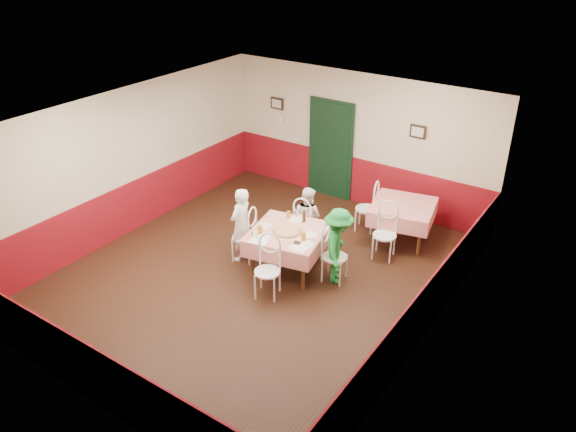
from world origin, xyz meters
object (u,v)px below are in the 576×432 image
Objects in this scene: chair_right at (335,257)px; diner_far at (307,217)px; chair_left at (244,237)px; glass_c at (288,215)px; second_table at (402,223)px; wallet at (297,243)px; chair_second_a at (366,209)px; diner_left at (241,225)px; chair_second_b at (385,235)px; glass_b at (304,237)px; chair_near at (267,272)px; main_table at (288,250)px; glass_a at (260,230)px; beer_bottle at (304,216)px; diner_right at (338,246)px; chair_far at (306,225)px; pizza at (287,231)px.

diner_far reaches higher than chair_right.
glass_c is at bearing 119.44° from chair_left.
diner_far reaches higher than second_table.
wallet is 0.09× the size of diner_far.
diner_left reaches higher than chair_second_a.
glass_b reaches higher than chair_second_b.
chair_second_a is at bearing 76.18° from wallet.
chair_near is at bearing 57.21° from diner_left.
chair_right is at bearing 11.14° from main_table.
beer_bottle is at bearing 63.36° from glass_a.
chair_second_b is (1.04, 2.12, 0.00)m from chair_near.
glass_c is 0.10× the size of diner_right.
pizza is at bearing 94.06° from chair_far.
diner_left reaches higher than pizza.
chair_second_a reaches higher than glass_c.
wallet is at bearing 85.79° from diner_left.
chair_second_a is at bearing 180.00° from second_table.
glass_b is (0.73, 0.22, -0.00)m from glass_a.
beer_bottle is 0.76m from wallet.
wallet is (0.69, 0.08, -0.07)m from glass_a.
diner_far is (-0.17, 0.91, -0.18)m from pizza.
diner_far is at bearing 80.83° from glass_c.
pizza is (-0.01, -0.02, 0.40)m from main_table.
chair_second_b is 1.79m from wallet.
beer_bottle reaches higher than glass_c.
chair_near reaches higher than second_table.
chair_near is 0.81m from glass_a.
chair_right is at bearing -11.67° from glass_c.
glass_a is 0.86m from beer_bottle.
glass_c reaches higher than main_table.
chair_near is (-0.67, -1.00, 0.00)m from chair_right.
glass_b is at bearing -132.12° from chair_second_b.
main_table is at bearing 81.71° from chair_near.
wallet is (0.31, -0.68, -0.10)m from beer_bottle.
chair_far is 0.59m from glass_c.
pizza is at bearing -101.63° from main_table.
glass_b is 1.28m from diner_left.
diner_left reaches higher than chair_near.
glass_a is (-1.55, -2.38, 0.46)m from second_table.
chair_right reaches higher than wallet.
glass_b is 0.15m from wallet.
glass_a is at bearing 103.19° from chair_right.
glass_c is at bearing 131.23° from diner_left.
wallet is at bearing -130.88° from chair_second_b.
glass_c reaches higher than wallet.
diner_right reaches higher than chair_second_a.
chair_near is 2.37m from chair_second_b.
beer_bottle reaches higher than chair_right.
main_table is 1.09× the size of second_table.
chair_second_a is 1.95× the size of pizza.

